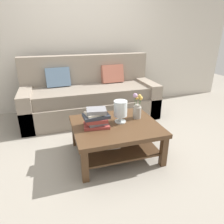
% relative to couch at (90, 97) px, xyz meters
% --- Properties ---
extents(ground_plane, '(10.00, 10.00, 0.00)m').
position_rel_couch_xyz_m(ground_plane, '(0.01, -1.01, -0.36)').
color(ground_plane, gray).
extents(back_wall, '(6.40, 0.12, 2.70)m').
position_rel_couch_xyz_m(back_wall, '(0.01, 0.64, 0.99)').
color(back_wall, beige).
rests_on(back_wall, ground).
extents(couch, '(2.29, 0.90, 1.06)m').
position_rel_couch_xyz_m(couch, '(0.00, 0.00, 0.00)').
color(couch, gray).
rests_on(couch, ground).
extents(coffee_table, '(1.02, 0.87, 0.42)m').
position_rel_couch_xyz_m(coffee_table, '(0.04, -1.31, -0.06)').
color(coffee_table, '#4C331E').
rests_on(coffee_table, ground).
extents(book_stack_main, '(0.32, 0.25, 0.21)m').
position_rel_couch_xyz_m(book_stack_main, '(-0.18, -1.29, 0.16)').
color(book_stack_main, '#993833').
rests_on(book_stack_main, coffee_table).
extents(glass_hurricane_vase, '(0.16, 0.16, 0.27)m').
position_rel_couch_xyz_m(glass_hurricane_vase, '(0.12, -1.27, 0.22)').
color(glass_hurricane_vase, silver).
rests_on(glass_hurricane_vase, coffee_table).
extents(flower_pitcher, '(0.13, 0.11, 0.33)m').
position_rel_couch_xyz_m(flower_pitcher, '(0.37, -1.21, 0.18)').
color(flower_pitcher, '#9E998E').
rests_on(flower_pitcher, coffee_table).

